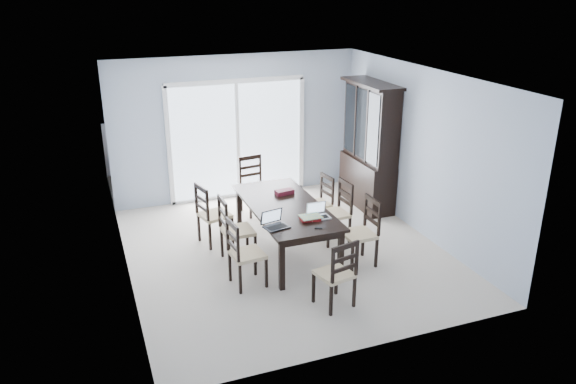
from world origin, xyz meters
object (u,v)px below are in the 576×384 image
at_px(dining_table, 285,210).
at_px(chair_right_mid, 339,205).
at_px(chair_left_near, 241,247).
at_px(chair_left_mid, 231,223).
at_px(game_box, 284,192).
at_px(hot_tub, 203,159).
at_px(laptop_silver, 319,215).
at_px(chair_right_near, 365,224).
at_px(chair_right_far, 322,196).
at_px(chair_end_far, 253,178).
at_px(laptop_dark, 277,224).
at_px(chair_left_far, 209,208).
at_px(chair_end_near, 339,268).
at_px(china_hutch, 369,147).
at_px(cell_phone, 318,228).

distance_m(dining_table, chair_right_mid, 0.93).
bearing_deg(chair_left_near, chair_left_mid, 168.89).
xyz_separation_m(game_box, hot_tub, (-0.57, 3.10, -0.32)).
relative_size(chair_left_mid, laptop_silver, 3.90).
xyz_separation_m(chair_right_near, chair_right_far, (-0.06, 1.35, -0.06)).
xyz_separation_m(dining_table, chair_right_mid, (0.92, 0.11, -0.09)).
xyz_separation_m(chair_left_mid, hot_tub, (0.39, 3.53, -0.14)).
xyz_separation_m(chair_right_near, chair_end_far, (-0.90, 2.39, 0.00)).
xyz_separation_m(dining_table, laptop_dark, (-0.38, -0.70, 0.13)).
height_order(dining_table, chair_left_far, chair_left_far).
bearing_deg(chair_right_near, chair_end_near, 136.56).
height_order(dining_table, chair_right_near, chair_right_near).
relative_size(chair_left_far, chair_right_mid, 1.02).
bearing_deg(chair_left_near, dining_table, 123.31).
bearing_deg(chair_right_near, chair_left_mid, 66.78).
bearing_deg(chair_right_far, chair_end_far, 30.22).
distance_m(chair_end_far, hot_tub, 1.90).
relative_size(chair_left_near, chair_right_near, 0.96).
bearing_deg(chair_right_far, hot_tub, 15.85).
distance_m(chair_right_far, game_box, 0.80).
height_order(china_hutch, chair_left_far, china_hutch).
xyz_separation_m(cell_phone, game_box, (0.01, 1.32, 0.03)).
xyz_separation_m(chair_left_far, hot_tub, (0.55, 2.86, -0.13)).
distance_m(chair_end_near, game_box, 2.09).
distance_m(chair_right_near, hot_tub, 4.44).
xyz_separation_m(chair_right_mid, chair_right_far, (-0.05, 0.53, -0.05)).
height_order(chair_left_far, cell_phone, chair_left_far).
distance_m(chair_right_mid, laptop_dark, 1.54).
relative_size(china_hutch, game_box, 7.95).
height_order(chair_right_near, chair_right_mid, chair_right_near).
xyz_separation_m(chair_end_far, laptop_silver, (0.24, -2.28, 0.20)).
relative_size(dining_table, china_hutch, 1.00).
bearing_deg(chair_left_far, hot_tub, 155.60).
height_order(chair_right_far, hot_tub, chair_right_far).
xyz_separation_m(chair_end_near, cell_phone, (0.05, 0.75, 0.20)).
xyz_separation_m(china_hutch, chair_right_far, (-1.16, -0.61, -0.54)).
bearing_deg(hot_tub, chair_left_far, -100.86).
bearing_deg(chair_end_near, chair_left_mid, 106.08).
bearing_deg(cell_phone, chair_left_mid, 161.41).
relative_size(chair_right_near, hot_tub, 0.57).
bearing_deg(chair_end_near, cell_phone, 73.57).
relative_size(cell_phone, hot_tub, 0.05).
relative_size(laptop_dark, cell_phone, 3.53).
bearing_deg(chair_end_near, laptop_silver, 66.92).
bearing_deg(chair_end_near, chair_right_near, 35.56).
height_order(chair_right_mid, laptop_silver, chair_right_mid).
distance_m(chair_right_far, cell_phone, 1.73).
distance_m(chair_left_near, chair_end_far, 2.57).
height_order(chair_left_mid, chair_right_far, chair_left_mid).
relative_size(chair_left_near, chair_left_mid, 0.95).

